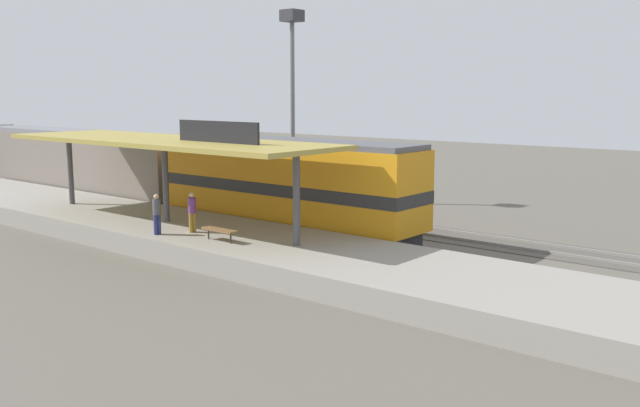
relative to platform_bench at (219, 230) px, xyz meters
The scene contains 11 objects.
ground_plane 9.59m from the platform_bench, 32.60° to the left, with size 120.00×120.00×0.00m, color #5B564C.
track_near 7.99m from the platform_bench, 40.45° to the left, with size 3.20×110.00×0.16m.
track_far 11.84m from the platform_bench, 25.76° to the left, with size 3.20×110.00×0.16m.
platform 5.38m from the platform_bench, 74.69° to the left, with size 6.00×44.00×0.90m, color gray.
station_canopy 6.11m from the platform_bench, 74.42° to the left, with size 5.20×18.00×4.70m.
platform_bench is the anchor object (origin of this frame).
locomotive 6.35m from the platform_bench, 16.70° to the left, with size 2.93×14.43×4.44m.
passenger_carriage_front 20.71m from the platform_bench, 73.14° to the left, with size 2.90×20.00×4.24m.
light_mast 17.62m from the platform_bench, 31.28° to the left, with size 1.10×1.10×11.70m.
person_waiting 3.14m from the platform_bench, 103.80° to the left, with size 0.34×0.34×1.71m.
person_walking 2.35m from the platform_bench, 77.29° to the left, with size 0.34×0.34×1.71m.
Camera 1 is at (-24.42, -25.55, 6.79)m, focal length 39.05 mm.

